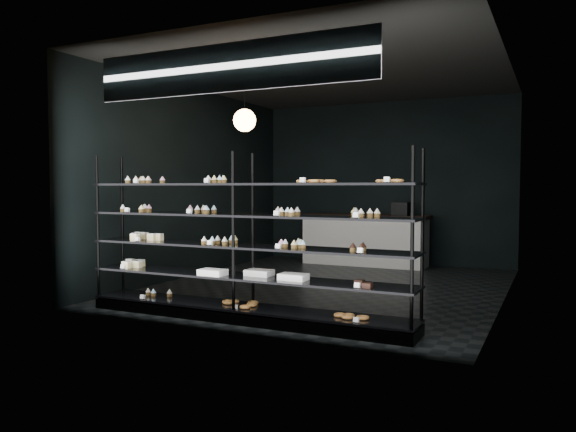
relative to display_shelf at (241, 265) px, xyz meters
The scene contains 5 objects.
room 2.64m from the display_shelf, 87.37° to the left, with size 5.01×6.01×3.20m.
display_shelf is the anchor object (origin of this frame).
signage 2.18m from the display_shelf, 76.73° to the right, with size 3.30×0.05×0.50m.
pendant_lamp 2.40m from the display_shelf, 118.48° to the left, with size 0.31×0.31×0.89m.
service_counter 4.95m from the display_shelf, 91.42° to the left, with size 2.47×0.65×1.23m.
Camera 1 is at (3.11, -7.93, 1.52)m, focal length 35.00 mm.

